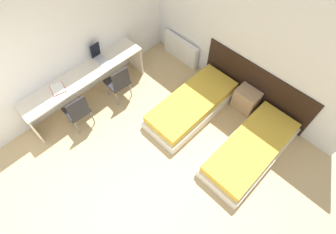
{
  "coord_description": "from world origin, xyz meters",
  "views": [
    {
      "loc": [
        1.84,
        0.31,
        4.48
      ],
      "look_at": [
        0.0,
        2.17,
        0.55
      ],
      "focal_mm": 28.0,
      "sensor_mm": 36.0,
      "label": 1
    }
  ],
  "objects_px": {
    "bed_near_window": "(192,105)",
    "laptop": "(99,57)",
    "chair_near_laptop": "(118,82)",
    "nightstand": "(246,100)",
    "chair_near_notebook": "(77,110)",
    "bed_near_door": "(251,150)"
  },
  "relations": [
    {
      "from": "bed_near_window",
      "to": "chair_near_notebook",
      "type": "relative_size",
      "value": 2.27
    },
    {
      "from": "nightstand",
      "to": "laptop",
      "type": "distance_m",
      "value": 3.07
    },
    {
      "from": "chair_near_notebook",
      "to": "nightstand",
      "type": "bearing_deg",
      "value": 55.37
    },
    {
      "from": "chair_near_laptop",
      "to": "bed_near_window",
      "type": "bearing_deg",
      "value": 34.99
    },
    {
      "from": "bed_near_window",
      "to": "laptop",
      "type": "bearing_deg",
      "value": -156.59
    },
    {
      "from": "bed_near_window",
      "to": "laptop",
      "type": "xyz_separation_m",
      "value": [
        -1.82,
        -0.79,
        0.64
      ]
    },
    {
      "from": "bed_near_window",
      "to": "chair_near_laptop",
      "type": "height_order",
      "value": "chair_near_laptop"
    },
    {
      "from": "bed_near_door",
      "to": "chair_near_laptop",
      "type": "height_order",
      "value": "chair_near_laptop"
    },
    {
      "from": "bed_near_door",
      "to": "nightstand",
      "type": "xyz_separation_m",
      "value": [
        -0.71,
        0.84,
        0.06
      ]
    },
    {
      "from": "nightstand",
      "to": "chair_near_notebook",
      "type": "relative_size",
      "value": 0.56
    },
    {
      "from": "bed_near_window",
      "to": "laptop",
      "type": "height_order",
      "value": "laptop"
    },
    {
      "from": "nightstand",
      "to": "bed_near_door",
      "type": "bearing_deg",
      "value": -49.59
    },
    {
      "from": "laptop",
      "to": "bed_near_door",
      "type": "bearing_deg",
      "value": 12.04
    },
    {
      "from": "chair_near_laptop",
      "to": "bed_near_door",
      "type": "bearing_deg",
      "value": 19.89
    },
    {
      "from": "bed_near_door",
      "to": "nightstand",
      "type": "bearing_deg",
      "value": 130.41
    },
    {
      "from": "chair_near_laptop",
      "to": "chair_near_notebook",
      "type": "bearing_deg",
      "value": -86.27
    },
    {
      "from": "chair_near_laptop",
      "to": "laptop",
      "type": "relative_size",
      "value": 2.55
    },
    {
      "from": "bed_near_window",
      "to": "chair_near_notebook",
      "type": "bearing_deg",
      "value": -126.3
    },
    {
      "from": "chair_near_notebook",
      "to": "bed_near_door",
      "type": "bearing_deg",
      "value": 36.07
    },
    {
      "from": "bed_near_door",
      "to": "laptop",
      "type": "distance_m",
      "value": 3.41
    },
    {
      "from": "laptop",
      "to": "nightstand",
      "type": "bearing_deg",
      "value": 31.08
    },
    {
      "from": "nightstand",
      "to": "laptop",
      "type": "height_order",
      "value": "laptop"
    }
  ]
}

